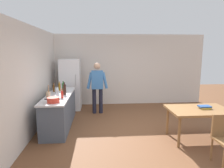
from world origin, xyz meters
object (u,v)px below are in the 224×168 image
Objects in this scene: bottle_water_clear at (58,94)px; bottle_wine_green at (63,88)px; person at (97,85)px; cooking_pot at (53,100)px; bottle_oil_amber at (60,87)px; refrigerator at (71,84)px; utensil_jar at (48,94)px; bottle_sauce_red at (62,94)px; bottle_wine_dark at (65,89)px; dining_table at (199,112)px; bottle_beer_brown at (54,88)px; book_stack at (205,107)px.

bottle_wine_green reaches higher than bottle_water_clear.
bottle_water_clear is (-0.98, -1.53, 0.05)m from person.
bottle_oil_amber is at bearing 94.68° from cooking_pot.
refrigerator is 4.50× the size of cooking_pot.
bottle_sauce_red is at bearing -18.16° from utensil_jar.
bottle_wine_dark reaches higher than utensil_jar.
bottle_oil_amber is at bearing 98.09° from bottle_water_clear.
cooking_pot is at bearing -118.52° from person.
dining_table is 3.50× the size of cooking_pot.
bottle_oil_amber is (0.14, 0.78, 0.04)m from utensil_jar.
cooking_pot is 0.45m from bottle_sauce_red.
dining_table is 5.00× the size of bottle_oil_amber.
bottle_wine_green reaches higher than utensil_jar.
person is at bearing -30.23° from refrigerator.
utensil_jar reaches higher than bottle_sauce_red.
refrigerator reaches higher than bottle_beer_brown.
bottle_wine_green is (-3.31, 1.29, 0.37)m from dining_table.
bottle_sauce_red is 3.46m from book_stack.
bottle_water_clear is at bearing 169.46° from dining_table.
bottle_wine_dark is 3.56m from book_stack.
bottle_wine_green is at bearing -61.69° from bottle_oil_amber.
cooking_pot is at bearing -91.56° from refrigerator.
utensil_jar is at bearing -99.63° from refrigerator.
bottle_wine_dark reaches higher than bottle_oil_amber.
utensil_jar is at bearing -123.63° from bottle_wine_green.
book_stack is (2.50, -2.12, -0.19)m from person.
refrigerator is at bearing 80.91° from bottle_oil_amber.
refrigerator is at bearing 149.77° from person.
book_stack is at bearing 9.75° from dining_table.
bottle_oil_amber is (0.14, 0.12, 0.01)m from bottle_beer_brown.
cooking_pot is 1.18× the size of bottle_wine_dark.
bottle_beer_brown is at bearing 101.83° from cooking_pot.
refrigerator is 1.06× the size of person.
utensil_jar is at bearing -133.88° from person.
bottle_sauce_red is 0.80× the size of bottle_water_clear.
person is 5.31× the size of utensil_jar.
bottle_water_clear reaches higher than dining_table.
bottle_wine_green is (-0.96, -0.85, 0.07)m from person.
bottle_sauce_red is 0.71× the size of bottle_wine_dark.
person is at bearing 25.66° from bottle_oil_amber.
bottle_beer_brown reaches higher than dining_table.
refrigerator is 6.62× the size of book_stack.
bottle_oil_amber is (-1.12, -0.54, 0.04)m from person.
book_stack is at bearing -40.32° from person.
bottle_wine_green is at bearing 96.58° from bottle_sauce_red.
bottle_water_clear reaches higher than cooking_pot.
dining_table is 5.83× the size of bottle_sauce_red.
cooking_pot reaches higher than book_stack.
person reaches higher than bottle_water_clear.
bottle_sauce_red is at bearing -83.42° from bottle_wine_green.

